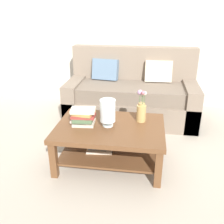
{
  "coord_description": "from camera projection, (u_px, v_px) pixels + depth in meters",
  "views": [
    {
      "loc": [
        0.36,
        -2.78,
        1.67
      ],
      "look_at": [
        -0.02,
        -0.19,
        0.55
      ],
      "focal_mm": 40.83,
      "sensor_mm": 36.0,
      "label": 1
    }
  ],
  "objects": [
    {
      "name": "glass_hurricane_vase",
      "position": [
        108.0,
        111.0,
        2.69
      ],
      "size": [
        0.17,
        0.17,
        0.3
      ],
      "color": "silver",
      "rests_on": "coffee_table"
    },
    {
      "name": "back_wall",
      "position": [
        129.0,
        24.0,
        4.2
      ],
      "size": [
        6.4,
        0.12,
        2.7
      ],
      "primitive_type": "cube",
      "color": "beige",
      "rests_on": "ground"
    },
    {
      "name": "ground_plane",
      "position": [
        116.0,
        146.0,
        3.23
      ],
      "size": [
        10.0,
        10.0,
        0.0
      ],
      "primitive_type": "plane",
      "color": "#ADA393"
    },
    {
      "name": "coffee_table",
      "position": [
        109.0,
        136.0,
        2.8
      ],
      "size": [
        1.16,
        0.83,
        0.45
      ],
      "color": "brown",
      "rests_on": "ground"
    },
    {
      "name": "book_stack_main",
      "position": [
        83.0,
        116.0,
        2.76
      ],
      "size": [
        0.28,
        0.23,
        0.18
      ],
      "color": "beige",
      "rests_on": "coffee_table"
    },
    {
      "name": "couch",
      "position": [
        132.0,
        95.0,
        3.93
      ],
      "size": [
        1.92,
        0.9,
        1.06
      ],
      "color": "#7A6B5B",
      "rests_on": "ground"
    },
    {
      "name": "flower_pitcher",
      "position": [
        141.0,
        109.0,
        2.81
      ],
      "size": [
        0.11,
        0.12,
        0.37
      ],
      "color": "tan",
      "rests_on": "coffee_table"
    }
  ]
}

